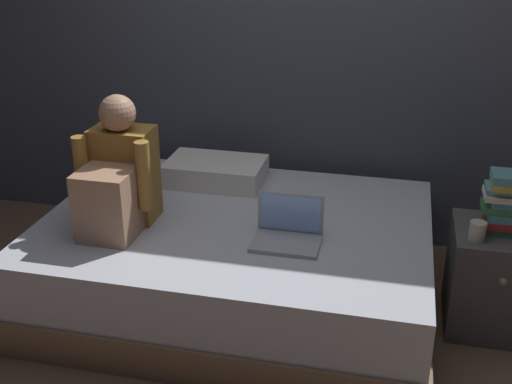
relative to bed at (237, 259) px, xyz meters
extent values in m
plane|color=brown|center=(0.20, -0.30, -0.23)|extent=(8.00, 8.00, 0.00)
cube|color=#424751|center=(0.20, 0.90, 1.12)|extent=(5.60, 0.10, 2.70)
cube|color=#7A6047|center=(0.00, 0.00, -0.14)|extent=(2.00, 1.50, 0.19)
cube|color=#B2B7C1|center=(0.00, 0.00, 0.10)|extent=(1.96, 1.46, 0.28)
cube|color=#474442|center=(1.30, 0.06, 0.03)|extent=(0.44, 0.44, 0.52)
sphere|color=gray|center=(1.30, -0.16, 0.14)|extent=(0.04, 0.04, 0.04)
cube|color=olive|center=(-0.54, -0.11, 0.48)|extent=(0.30, 0.20, 0.48)
sphere|color=#A87C5E|center=(-0.54, -0.14, 0.80)|extent=(0.18, 0.18, 0.18)
cube|color=#A87C5E|center=(-0.54, -0.33, 0.41)|extent=(0.26, 0.24, 0.34)
cylinder|color=olive|center=(-0.70, -0.25, 0.54)|extent=(0.07, 0.07, 0.34)
cylinder|color=olive|center=(-0.38, -0.25, 0.54)|extent=(0.07, 0.07, 0.34)
cube|color=#9EA0A5|center=(0.30, -0.23, 0.25)|extent=(0.32, 0.22, 0.02)
cube|color=#9EA0A5|center=(0.30, -0.11, 0.36)|extent=(0.32, 0.01, 0.20)
cube|color=#8CB2EA|center=(0.30, -0.12, 0.36)|extent=(0.29, 0.00, 0.18)
cube|color=silver|center=(-0.24, 0.45, 0.30)|extent=(0.56, 0.36, 0.13)
cube|color=#387042|center=(1.30, 0.05, 0.31)|extent=(0.21, 0.14, 0.03)
cube|color=#9E2D28|center=(1.29, 0.05, 0.34)|extent=(0.18, 0.15, 0.04)
cube|color=teal|center=(1.31, 0.05, 0.38)|extent=(0.19, 0.13, 0.04)
cube|color=#387042|center=(1.29, 0.06, 0.41)|extent=(0.21, 0.14, 0.03)
cube|color=teal|center=(1.32, 0.05, 0.45)|extent=(0.19, 0.12, 0.04)
cube|color=beige|center=(1.29, 0.05, 0.48)|extent=(0.21, 0.15, 0.03)
cube|color=teal|center=(1.29, 0.06, 0.51)|extent=(0.20, 0.14, 0.03)
cube|color=gold|center=(1.30, 0.04, 0.54)|extent=(0.18, 0.16, 0.03)
cylinder|color=#BCB2A3|center=(1.17, -0.06, 0.34)|extent=(0.08, 0.08, 0.09)
camera|label=1|loc=(0.77, -2.84, 1.68)|focal=44.67mm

